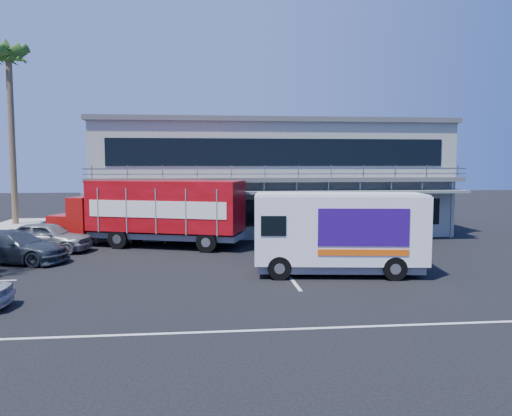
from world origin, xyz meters
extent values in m
plane|color=black|center=(0.00, 0.00, 0.00)|extent=(120.00, 120.00, 0.00)
cube|color=gray|center=(3.00, 15.00, 3.50)|extent=(22.00, 10.00, 7.00)
cube|color=#515454|center=(3.00, 15.00, 7.15)|extent=(22.40, 10.40, 0.30)
cube|color=#515454|center=(3.00, 9.40, 3.60)|extent=(22.00, 1.20, 0.25)
cube|color=gray|center=(3.00, 8.85, 4.10)|extent=(22.00, 0.08, 0.90)
cube|color=slate|center=(3.00, 9.10, 2.90)|extent=(22.00, 1.80, 0.15)
cube|color=black|center=(3.00, 9.98, 1.60)|extent=(20.00, 0.06, 1.60)
cube|color=black|center=(3.00, 9.98, 5.20)|extent=(20.00, 0.06, 1.60)
cylinder|color=brown|center=(-15.10, 18.50, 6.00)|extent=(0.44, 0.44, 12.00)
sphere|color=#1F4614|center=(-15.10, 18.50, 12.20)|extent=(1.10, 1.10, 1.10)
cube|color=#9C0F0C|center=(-9.06, 10.00, 1.04)|extent=(2.13, 2.68, 1.24)
cube|color=#9C0F0C|center=(-7.99, 9.63, 1.61)|extent=(1.82, 2.79, 2.18)
cube|color=black|center=(-7.99, 9.63, 2.23)|extent=(0.77, 2.10, 0.73)
cube|color=#B20A17|center=(-3.48, 8.08, 2.28)|extent=(8.68, 5.15, 2.69)
cube|color=slate|center=(-3.48, 8.08, 0.67)|extent=(8.55, 4.78, 0.31)
cube|color=white|center=(-3.91, 6.85, 2.18)|extent=(7.22, 2.51, 0.88)
cube|color=white|center=(-3.06, 9.32, 2.18)|extent=(7.22, 2.51, 0.88)
cylinder|color=black|center=(-9.14, 8.83, 0.54)|extent=(1.11, 0.62, 1.08)
cylinder|color=black|center=(-8.40, 10.98, 0.54)|extent=(1.11, 0.62, 1.08)
cylinder|color=black|center=(-6.01, 7.75, 0.54)|extent=(1.11, 0.62, 1.08)
cylinder|color=black|center=(-5.27, 9.90, 0.54)|extent=(1.11, 0.62, 1.08)
cylinder|color=black|center=(-1.31, 6.13, 0.54)|extent=(1.11, 0.62, 1.08)
cylinder|color=black|center=(-0.56, 8.28, 0.54)|extent=(1.11, 0.62, 1.08)
cube|color=white|center=(4.06, 0.54, 1.91)|extent=(7.08, 3.18, 2.74)
cube|color=slate|center=(4.06, 0.54, 0.39)|extent=(6.78, 2.92, 0.34)
cube|color=black|center=(0.69, 0.97, 2.20)|extent=(0.30, 1.92, 0.93)
cube|color=white|center=(4.06, 0.54, 3.30)|extent=(6.94, 3.12, 0.08)
cube|color=#2D0C70|center=(4.69, -0.74, 2.10)|extent=(3.50, 0.47, 1.47)
cube|color=#2D0C70|center=(4.99, 1.62, 2.10)|extent=(3.50, 0.47, 1.47)
cube|color=#F2590C|center=(4.69, -0.74, 1.12)|extent=(3.49, 0.46, 0.24)
cylinder|color=black|center=(1.51, -0.18, 0.47)|extent=(0.97, 0.40, 0.94)
cylinder|color=black|center=(1.77, 1.87, 0.47)|extent=(0.97, 0.40, 0.94)
cylinder|color=black|center=(5.97, -0.75, 0.47)|extent=(0.97, 0.40, 0.94)
cylinder|color=black|center=(6.23, 1.31, 0.47)|extent=(0.97, 0.40, 0.94)
imported|color=#2C333B|center=(-10.14, 4.44, 0.74)|extent=(5.46, 3.43, 1.47)
imported|color=slate|center=(-9.50, 7.20, 0.78)|extent=(4.83, 2.65, 1.56)
camera|label=1|loc=(-1.42, -19.23, 4.58)|focal=35.00mm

